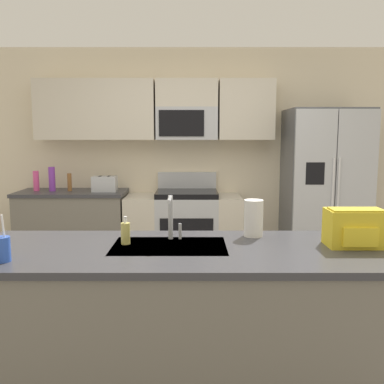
{
  "coord_description": "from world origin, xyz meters",
  "views": [
    {
      "loc": [
        -0.01,
        -3.17,
        1.56
      ],
      "look_at": [
        -0.01,
        0.6,
        1.05
      ],
      "focal_mm": 39.75,
      "sensor_mm": 36.0,
      "label": 1
    }
  ],
  "objects_px": {
    "backpack": "(354,227)",
    "bottle_purple": "(52,179)",
    "paper_towel_roll": "(254,218)",
    "bottle_pink": "(36,181)",
    "sink_faucet": "(171,214)",
    "refrigerator": "(325,190)",
    "range_oven": "(184,229)",
    "pepper_mill": "(70,182)",
    "soap_dispenser": "(126,233)",
    "drink_cup_blue": "(2,249)",
    "toaster": "(105,184)"
  },
  "relations": [
    {
      "from": "range_oven",
      "to": "sink_faucet",
      "type": "bearing_deg",
      "value": -90.75
    },
    {
      "from": "pepper_mill",
      "to": "drink_cup_blue",
      "type": "xyz_separation_m",
      "value": [
        0.45,
        -2.81,
        -0.04
      ]
    },
    {
      "from": "refrigerator",
      "to": "bottle_pink",
      "type": "relative_size",
      "value": 7.89
    },
    {
      "from": "bottle_pink",
      "to": "paper_towel_roll",
      "type": "distance_m",
      "value": 3.19
    },
    {
      "from": "drink_cup_blue",
      "to": "paper_towel_roll",
      "type": "xyz_separation_m",
      "value": [
        1.39,
        0.56,
        0.05
      ]
    },
    {
      "from": "refrigerator",
      "to": "soap_dispenser",
      "type": "xyz_separation_m",
      "value": [
        -1.95,
        -2.38,
        0.04
      ]
    },
    {
      "from": "refrigerator",
      "to": "backpack",
      "type": "bearing_deg",
      "value": -103.45
    },
    {
      "from": "refrigerator",
      "to": "paper_towel_roll",
      "type": "relative_size",
      "value": 7.71
    },
    {
      "from": "toaster",
      "to": "bottle_purple",
      "type": "bearing_deg",
      "value": 175.74
    },
    {
      "from": "sink_faucet",
      "to": "paper_towel_roll",
      "type": "relative_size",
      "value": 1.17
    },
    {
      "from": "sink_faucet",
      "to": "backpack",
      "type": "relative_size",
      "value": 0.88
    },
    {
      "from": "soap_dispenser",
      "to": "backpack",
      "type": "height_order",
      "value": "backpack"
    },
    {
      "from": "range_oven",
      "to": "soap_dispenser",
      "type": "relative_size",
      "value": 8.0
    },
    {
      "from": "toaster",
      "to": "sink_faucet",
      "type": "height_order",
      "value": "sink_faucet"
    },
    {
      "from": "backpack",
      "to": "bottle_purple",
      "type": "bearing_deg",
      "value": 136.22
    },
    {
      "from": "bottle_purple",
      "to": "drink_cup_blue",
      "type": "xyz_separation_m",
      "value": [
        0.66,
        -2.81,
        -0.07
      ]
    },
    {
      "from": "sink_faucet",
      "to": "bottle_pink",
      "type": "bearing_deg",
      "value": 125.83
    },
    {
      "from": "soap_dispenser",
      "to": "refrigerator",
      "type": "bearing_deg",
      "value": 50.71
    },
    {
      "from": "backpack",
      "to": "refrigerator",
      "type": "bearing_deg",
      "value": 76.55
    },
    {
      "from": "backpack",
      "to": "pepper_mill",
      "type": "bearing_deg",
      "value": 133.85
    },
    {
      "from": "range_oven",
      "to": "backpack",
      "type": "height_order",
      "value": "backpack"
    },
    {
      "from": "bottle_purple",
      "to": "refrigerator",
      "type": "bearing_deg",
      "value": -1.19
    },
    {
      "from": "paper_towel_roll",
      "to": "bottle_pink",
      "type": "bearing_deg",
      "value": 134.68
    },
    {
      "from": "backpack",
      "to": "toaster",
      "type": "bearing_deg",
      "value": 128.93
    },
    {
      "from": "paper_towel_roll",
      "to": "soap_dispenser",
      "type": "bearing_deg",
      "value": -165.99
    },
    {
      "from": "range_oven",
      "to": "bottle_pink",
      "type": "distance_m",
      "value": 1.84
    },
    {
      "from": "range_oven",
      "to": "backpack",
      "type": "bearing_deg",
      "value": -67.05
    },
    {
      "from": "range_oven",
      "to": "bottle_pink",
      "type": "bearing_deg",
      "value": 179.37
    },
    {
      "from": "pepper_mill",
      "to": "soap_dispenser",
      "type": "bearing_deg",
      "value": -67.0
    },
    {
      "from": "sink_faucet",
      "to": "drink_cup_blue",
      "type": "bearing_deg",
      "value": -151.89
    },
    {
      "from": "bottle_purple",
      "to": "bottle_pink",
      "type": "relative_size",
      "value": 1.21
    },
    {
      "from": "refrigerator",
      "to": "sink_faucet",
      "type": "distance_m",
      "value": 2.84
    },
    {
      "from": "range_oven",
      "to": "bottle_purple",
      "type": "height_order",
      "value": "bottle_purple"
    },
    {
      "from": "drink_cup_blue",
      "to": "paper_towel_roll",
      "type": "bearing_deg",
      "value": 22.04
    },
    {
      "from": "pepper_mill",
      "to": "bottle_purple",
      "type": "distance_m",
      "value": 0.21
    },
    {
      "from": "paper_towel_roll",
      "to": "backpack",
      "type": "bearing_deg",
      "value": -24.49
    },
    {
      "from": "drink_cup_blue",
      "to": "range_oven",
      "type": "bearing_deg",
      "value": 72.41
    },
    {
      "from": "refrigerator",
      "to": "soap_dispenser",
      "type": "distance_m",
      "value": 3.08
    },
    {
      "from": "bottle_purple",
      "to": "drink_cup_blue",
      "type": "relative_size",
      "value": 1.13
    },
    {
      "from": "backpack",
      "to": "range_oven",
      "type": "bearing_deg",
      "value": 112.95
    },
    {
      "from": "sink_faucet",
      "to": "paper_towel_roll",
      "type": "distance_m",
      "value": 0.54
    },
    {
      "from": "toaster",
      "to": "range_oven",
      "type": "bearing_deg",
      "value": 3.26
    },
    {
      "from": "toaster",
      "to": "bottle_pink",
      "type": "height_order",
      "value": "bottle_pink"
    },
    {
      "from": "paper_towel_roll",
      "to": "bottle_purple",
      "type": "bearing_deg",
      "value": 132.38
    },
    {
      "from": "sink_faucet",
      "to": "pepper_mill",
      "type": "bearing_deg",
      "value": 119.18
    },
    {
      "from": "sink_faucet",
      "to": "soap_dispenser",
      "type": "xyz_separation_m",
      "value": [
        -0.27,
        -0.1,
        -0.1
      ]
    },
    {
      "from": "refrigerator",
      "to": "backpack",
      "type": "distance_m",
      "value": 2.51
    },
    {
      "from": "toaster",
      "to": "bottle_pink",
      "type": "distance_m",
      "value": 0.83
    },
    {
      "from": "refrigerator",
      "to": "bottle_pink",
      "type": "distance_m",
      "value": 3.39
    },
    {
      "from": "bottle_pink",
      "to": "backpack",
      "type": "relative_size",
      "value": 0.73
    }
  ]
}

